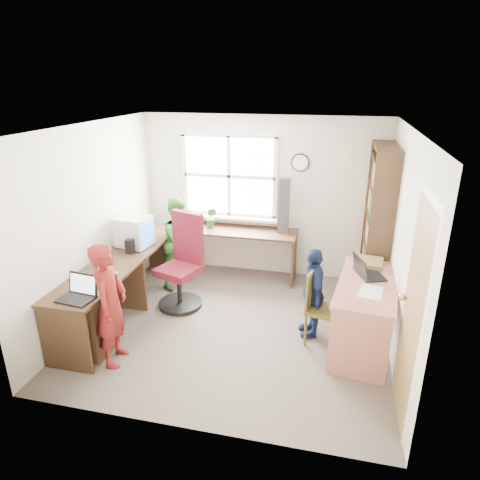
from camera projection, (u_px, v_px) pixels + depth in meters
The scene contains 19 objects.
room at pixel (238, 231), 4.94m from camera, with size 3.64×3.44×2.44m.
l_desk at pixel (124, 293), 5.15m from camera, with size 2.38×2.95×0.75m.
right_desk at pixel (366, 300), 4.74m from camera, with size 0.79×1.42×0.78m.
bookshelf at pixel (377, 229), 5.67m from camera, with size 0.30×1.02×2.10m.
swivel_chair at pixel (183, 267), 5.65m from camera, with size 0.74×0.74×1.26m.
wooden_chair at pixel (319, 304), 4.85m from camera, with size 0.46×0.46×0.87m.
crt_monitor at pixel (134, 231), 5.71m from camera, with size 0.47×0.43×0.41m.
laptop_left at pixel (79, 293), 4.40m from camera, with size 0.38×0.33×0.24m.
laptop_right at pixel (366, 271), 4.81m from camera, with size 0.40×0.43×0.24m.
speaker_a at pixel (130, 246), 5.51m from camera, with size 0.10×0.10×0.19m.
speaker_b at pixel (147, 232), 6.03m from camera, with size 0.12×0.12×0.19m.
cd_tower at pixel (284, 205), 6.17m from camera, with size 0.18×0.16×0.81m.
game_box at pixel (368, 263), 5.09m from camera, with size 0.37×0.37×0.07m.
paper_a at pixel (105, 276), 4.90m from camera, with size 0.20×0.28×0.00m.
paper_b at pixel (371, 292), 4.46m from camera, with size 0.29×0.37×0.00m.
potted_plant at pixel (211, 218), 6.43m from camera, with size 0.17×0.14×0.32m, color #2E6B2A.
person_red at pixel (111, 305), 4.42m from camera, with size 0.49×0.32×1.35m, color maroon.
person_green at pixel (181, 242), 6.15m from camera, with size 0.64×0.50×1.32m, color #387F32.
person_navy at pixel (313, 292), 4.96m from camera, with size 0.64×0.27×1.10m, color #162145.
Camera 1 is at (1.09, -4.44, 2.88)m, focal length 32.00 mm.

